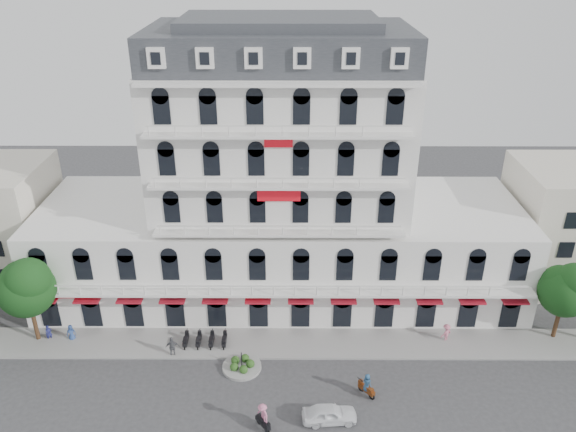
# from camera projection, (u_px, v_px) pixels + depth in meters

# --- Properties ---
(ground) EXTENTS (120.00, 120.00, 0.00)m
(ground) POSITION_uv_depth(u_px,v_px,m) (277.00, 426.00, 40.35)
(ground) COLOR #38383A
(ground) RESTS_ON ground
(sidewalk) EXTENTS (53.00, 4.00, 0.16)m
(sidewalk) POSITION_uv_depth(u_px,v_px,m) (279.00, 343.00, 48.36)
(sidewalk) COLOR gray
(sidewalk) RESTS_ON ground
(main_building) EXTENTS (45.00, 15.00, 25.80)m
(main_building) POSITION_uv_depth(u_px,v_px,m) (280.00, 196.00, 51.98)
(main_building) COLOR silver
(main_building) RESTS_ON ground
(traffic_island) EXTENTS (3.20, 3.20, 1.60)m
(traffic_island) POSITION_uv_depth(u_px,v_px,m) (242.00, 366.00, 45.61)
(traffic_island) COLOR gray
(traffic_island) RESTS_ON ground
(parked_scooter_row) EXTENTS (4.40, 1.80, 1.10)m
(parked_scooter_row) POSITION_uv_depth(u_px,v_px,m) (206.00, 345.00, 48.24)
(parked_scooter_row) COLOR black
(parked_scooter_row) RESTS_ON ground
(tree_west_inner) EXTENTS (4.76, 4.76, 8.25)m
(tree_west_inner) POSITION_uv_depth(u_px,v_px,m) (26.00, 285.00, 46.35)
(tree_west_inner) COLOR #382314
(tree_west_inner) RESTS_ON ground
(tree_east_inner) EXTENTS (4.40, 4.37, 7.57)m
(tree_east_inner) POSITION_uv_depth(u_px,v_px,m) (567.00, 288.00, 46.86)
(tree_east_inner) COLOR #382314
(tree_east_inner) RESTS_ON ground
(parked_car) EXTENTS (4.07, 1.89, 1.35)m
(parked_car) POSITION_uv_depth(u_px,v_px,m) (330.00, 414.00, 40.47)
(parked_car) COLOR white
(parked_car) RESTS_ON ground
(rider_east) EXTENTS (1.23, 1.38, 2.01)m
(rider_east) POSITION_uv_depth(u_px,v_px,m) (367.00, 385.00, 42.62)
(rider_east) COLOR #652F11
(rider_east) RESTS_ON ground
(rider_center) EXTENTS (1.22, 1.45, 2.27)m
(rider_center) POSITION_uv_depth(u_px,v_px,m) (263.00, 416.00, 39.59)
(rider_center) COLOR black
(rider_center) RESTS_ON ground
(pedestrian_left) EXTENTS (0.86, 0.67, 1.55)m
(pedestrian_left) POSITION_uv_depth(u_px,v_px,m) (71.00, 333.00, 48.56)
(pedestrian_left) COLOR navy
(pedestrian_left) RESTS_ON ground
(pedestrian_mid) EXTENTS (1.16, 0.60, 1.90)m
(pedestrian_mid) POSITION_uv_depth(u_px,v_px,m) (172.00, 347.00, 46.63)
(pedestrian_mid) COLOR #57595F
(pedestrian_mid) RESTS_ON ground
(pedestrian_right) EXTENTS (1.28, 1.13, 1.72)m
(pedestrian_right) POSITION_uv_depth(u_px,v_px,m) (446.00, 333.00, 48.41)
(pedestrian_right) COLOR #CE6D86
(pedestrian_right) RESTS_ON ground
(pedestrian_far) EXTENTS (0.65, 0.61, 1.49)m
(pedestrian_far) POSITION_uv_depth(u_px,v_px,m) (49.00, 333.00, 48.58)
(pedestrian_far) COLOR navy
(pedestrian_far) RESTS_ON ground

